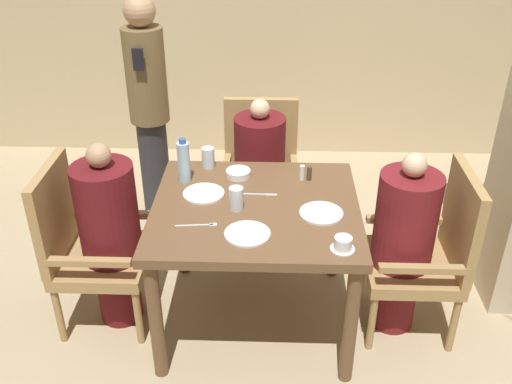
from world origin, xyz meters
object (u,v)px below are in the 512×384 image
Objects in this scene: standing_host at (149,105)px; diner_in_far_chair at (260,175)px; water_bottle at (184,162)px; glass_tall_mid at (208,158)px; chair_left_side at (85,243)px; glass_tall_near at (236,198)px; diner_in_left_chair at (111,235)px; plate_main_right at (247,234)px; bowl_small at (238,173)px; plate_dessert_center at (204,194)px; diner_in_right_chair at (402,242)px; plate_main_left at (321,213)px; chair_right_side at (429,250)px; teacup_with_saucer at (343,244)px; chair_far_side at (260,170)px.

diner_in_far_chair is at bearing -27.46° from standing_host.
water_bottle is at bearing -67.35° from standing_host.
glass_tall_mid is at bearing 55.43° from water_bottle.
chair_left_side is 7.87× the size of glass_tall_near.
water_bottle is (0.37, -0.88, 0.03)m from standing_host.
water_bottle is at bearing 33.48° from diner_in_left_chair.
glass_tall_near is at bearing 105.94° from plate_main_right.
bowl_small is at bearing 24.82° from diner_in_left_chair.
diner_in_far_chair is 7.68× the size of bowl_small.
plate_main_right and plate_dessert_center have the same top height.
diner_in_right_chair reaches higher than plate_main_left.
glass_tall_mid is at bearing 161.15° from chair_right_side.
diner_in_left_chair is 9.04× the size of glass_tall_mid.
chair_left_side is 8.43× the size of teacup_with_saucer.
teacup_with_saucer is (1.17, -1.50, -0.06)m from standing_host.
plate_dessert_center is at bearing 8.71° from chair_left_side.
diner_in_right_chair is 8.82× the size of glass_tall_near.
glass_tall_near is 0.49m from glass_tall_mid.
bowl_small is 1.14× the size of glass_tall_near.
glass_tall_mid is (0.48, -0.72, -0.03)m from standing_host.
plate_main_right is 0.87× the size of water_bottle.
standing_host is 1.63m from plate_main_left.
teacup_with_saucer is (-0.51, -0.37, 0.29)m from chair_right_side.
chair_left_side is 0.87× the size of diner_in_left_chair.
teacup_with_saucer is at bearing -48.64° from glass_tall_mid.
chair_far_side is 7.87× the size of glass_tall_near.
standing_host reaches higher than diner_in_far_chair.
teacup_with_saucer is (0.41, -1.11, 0.25)m from diner_in_far_chair.
teacup_with_saucer is at bearing -34.61° from plate_dessert_center.
chair_left_side is at bearing 164.26° from teacup_with_saucer.
chair_left_side and chair_far_side have the same top height.
standing_host is at bearing 161.83° from chair_far_side.
chair_left_side is at bearing -136.39° from chair_far_side.
chair_right_side is 1.02m from plate_main_right.
chair_far_side reaches higher than glass_tall_near.
teacup_with_saucer is 0.93× the size of glass_tall_mid.
bowl_small is 0.31m from water_bottle.
plate_main_left is 0.87× the size of water_bottle.
diner_in_far_chair is at bearing 38.43° from chair_left_side.
chair_right_side is at bearing -4.69° from plate_dessert_center.
plate_dessert_center is (-0.25, 0.37, 0.00)m from plate_main_right.
glass_tall_near is at bearing -2.60° from chair_left_side.
plate_dessert_center is at bearing 11.22° from diner_in_left_chair.
diner_in_far_chair is (-0.00, -0.15, 0.04)m from chair_far_side.
chair_far_side is at bearing 136.39° from chair_right_side.
glass_tall_near is at bearing -67.11° from glass_tall_mid.
diner_in_right_chair reaches higher than water_bottle.
chair_right_side is 1.40m from water_bottle.
diner_in_left_chair is 1.17m from standing_host.
diner_in_left_chair is 0.55m from water_bottle.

